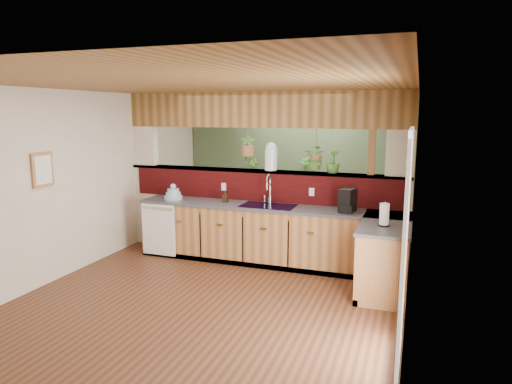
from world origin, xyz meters
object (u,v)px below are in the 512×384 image
(dish_stack, at_px, (173,195))
(soap_dispenser, at_px, (225,197))
(coffee_maker, at_px, (348,201))
(paper_towel, at_px, (384,215))
(shelving_console, at_px, (279,202))
(faucet, at_px, (269,188))
(glass_jar, at_px, (271,156))

(dish_stack, bearing_deg, soap_dispenser, 5.38)
(coffee_maker, distance_m, paper_towel, 0.85)
(coffee_maker, height_order, shelving_console, coffee_maker)
(faucet, height_order, shelving_console, faucet)
(soap_dispenser, relative_size, paper_towel, 0.58)
(dish_stack, bearing_deg, faucet, 7.20)
(soap_dispenser, relative_size, glass_jar, 0.40)
(shelving_console, bearing_deg, coffee_maker, -31.56)
(soap_dispenser, height_order, coffee_maker, coffee_maker)
(coffee_maker, bearing_deg, faucet, -176.35)
(paper_towel, relative_size, glass_jar, 0.70)
(paper_towel, relative_size, shelving_console, 0.22)
(dish_stack, height_order, coffee_maker, coffee_maker)
(dish_stack, xyz_separation_m, soap_dispenser, (0.87, 0.08, 0.01))
(paper_towel, bearing_deg, soap_dispenser, 163.39)
(coffee_maker, xyz_separation_m, paper_towel, (0.55, -0.65, -0.02))
(soap_dispenser, height_order, paper_towel, paper_towel)
(faucet, bearing_deg, paper_towel, -25.51)
(paper_towel, bearing_deg, dish_stack, 168.95)
(dish_stack, xyz_separation_m, glass_jar, (1.52, 0.42, 0.63))
(faucet, xyz_separation_m, soap_dispenser, (-0.68, -0.11, -0.16))
(dish_stack, height_order, glass_jar, glass_jar)
(coffee_maker, relative_size, paper_towel, 1.10)
(coffee_maker, bearing_deg, dish_stack, -167.35)
(coffee_maker, bearing_deg, glass_jar, 174.58)
(dish_stack, relative_size, shelving_console, 0.22)
(dish_stack, xyz_separation_m, shelving_console, (1.08, 2.32, -0.48))
(glass_jar, bearing_deg, faucet, -79.79)
(soap_dispenser, distance_m, coffee_maker, 1.91)
(shelving_console, bearing_deg, soap_dispenser, -73.23)
(faucet, xyz_separation_m, paper_towel, (1.78, -0.85, -0.11))
(soap_dispenser, bearing_deg, coffee_maker, -2.35)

